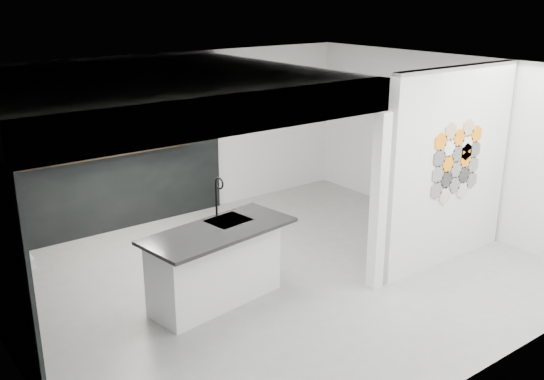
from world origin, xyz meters
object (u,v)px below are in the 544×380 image
Objects in this scene: kitchen_island at (215,264)px; stockpot at (45,158)px; kettle at (161,141)px; glass_bowl at (183,140)px; utensil_cup at (61,159)px; wall_basin at (10,259)px; glass_vase at (183,138)px; partition_panel at (450,168)px; bottle_dark at (82,153)px.

stockpot is (-1.06, 2.96, 0.90)m from kitchen_island.
glass_bowl is at bearing -7.96° from kettle.
glass_bowl is at bearing 0.00° from utensil_cup.
wall_basin is 4.01m from glass_vase.
kettle is (1.89, 0.00, -0.02)m from stockpot.
partition_panel is 11.67× the size of stockpot.
kitchen_island reaches higher than bottle_dark.
kitchen_island is 15.23× the size of glass_vase.
bottle_dark is 0.32m from utensil_cup.
kettle is at bearing 0.00° from bottle_dark.
glass_vase is at bearing 0.00° from bottle_dark.
partition_panel reaches higher than stockpot.
wall_basin is 2.70m from bottle_dark.
kettle is (-2.47, 3.87, -0.00)m from partition_panel.
stockpot is at bearing 138.46° from partition_panel.
partition_panel is at bearing -23.32° from kitchen_island.
bottle_dark is at bearing 180.00° from glass_vase.
wall_basin is at bearing -128.72° from bottle_dark.
kitchen_island is 3.27m from stockpot.
glass_bowl is 1.73m from bottle_dark.
glass_vase is (0.40, 0.00, -0.01)m from kettle.
bottle_dark is (-1.73, 0.00, 0.01)m from glass_vase.
kettle is at bearing 180.00° from glass_vase.
glass_bowl is 2.05m from utensil_cup.
stockpot is 1.54× the size of bottle_dark.
kettle is at bearing 0.00° from utensil_cup.
glass_vase is at bearing -7.96° from kettle.
stockpot is at bearing 180.00° from bottle_dark.
kettle is at bearing 66.45° from kitchen_island.
stockpot is 2.29m from glass_bowl.
stockpot is 1.89m from kettle.
kitchen_island is at bearing -112.50° from glass_vase.
kettle is 1.34m from bottle_dark.
partition_panel is 1.40× the size of kitchen_island.
partition_panel reaches higher than wall_basin.
partition_panel is at bearing -45.41° from bottle_dark.
kitchen_island is 15.63× the size of glass_bowl.
kitchen_island is 3.19m from utensil_cup.
wall_basin is 6.67× the size of utensil_cup.
kettle reaches higher than glass_bowl.
utensil_cup is at bearing 180.00° from bottle_dark.
partition_panel is 31.11× the size of utensil_cup.
partition_panel reaches higher than bottle_dark.
stockpot is 1.83× the size of glass_vase.
kettle is (0.83, 2.96, 0.88)m from kitchen_island.
glass_bowl is 1.42× the size of utensil_cup.
glass_vase reaches higher than glass_bowl.
kitchen_island reaches higher than utensil_cup.
stockpot reaches higher than utensil_cup.
utensil_cup is at bearing 136.90° from partition_panel.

